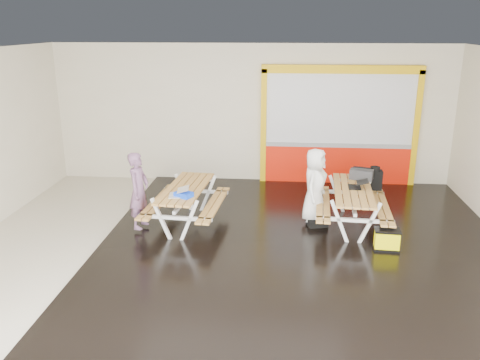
# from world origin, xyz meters

# --- Properties ---
(room) EXTENTS (10.02, 8.02, 3.52)m
(room) POSITION_xyz_m (0.00, 0.00, 1.75)
(room) COLOR beige
(room) RESTS_ON ground
(deck) EXTENTS (7.50, 7.98, 0.05)m
(deck) POSITION_xyz_m (1.25, 0.00, 0.03)
(deck) COLOR black
(deck) RESTS_ON room
(kiosk) EXTENTS (3.88, 0.16, 3.00)m
(kiosk) POSITION_xyz_m (2.20, 3.93, 1.44)
(kiosk) COLOR red
(kiosk) RESTS_ON room
(picnic_table_left) EXTENTS (1.55, 2.17, 0.83)m
(picnic_table_left) POSITION_xyz_m (-1.09, 0.87, 0.63)
(picnic_table_left) COLOR #BA8642
(picnic_table_left) RESTS_ON deck
(picnic_table_right) EXTENTS (1.54, 2.17, 0.84)m
(picnic_table_right) POSITION_xyz_m (2.23, 1.04, 0.64)
(picnic_table_right) COLOR #BA8642
(picnic_table_right) RESTS_ON deck
(person_left) EXTENTS (0.44, 0.60, 1.51)m
(person_left) POSITION_xyz_m (-1.93, 0.49, 0.86)
(person_left) COLOR #6E4A6A
(person_left) RESTS_ON deck
(person_right) EXTENTS (0.69, 0.84, 1.49)m
(person_right) POSITION_xyz_m (1.48, 1.12, 0.87)
(person_right) COLOR white
(person_right) RESTS_ON deck
(laptop_left) EXTENTS (0.42, 0.39, 0.16)m
(laptop_left) POSITION_xyz_m (-1.13, 0.36, 0.88)
(laptop_left) COLOR silver
(laptop_left) RESTS_ON picnic_table_left
(laptop_right) EXTENTS (0.39, 0.35, 0.16)m
(laptop_right) POSITION_xyz_m (2.32, 1.13, 0.88)
(laptop_right) COLOR black
(laptop_right) RESTS_ON picnic_table_right
(blue_pouch) EXTENTS (0.39, 0.35, 0.09)m
(blue_pouch) POSITION_xyz_m (-1.01, 0.30, 0.87)
(blue_pouch) COLOR blue
(blue_pouch) RESTS_ON picnic_table_left
(toolbox) EXTENTS (0.51, 0.36, 0.27)m
(toolbox) POSITION_xyz_m (2.48, 1.70, 0.94)
(toolbox) COLOR black
(toolbox) RESTS_ON picnic_table_right
(backpack) EXTENTS (0.32, 0.21, 0.54)m
(backpack) POSITION_xyz_m (2.81, 2.00, 0.75)
(backpack) COLOR black
(backpack) RESTS_ON picnic_table_right
(dark_case) EXTENTS (0.45, 0.38, 0.14)m
(dark_case) POSITION_xyz_m (1.56, 0.99, 0.12)
(dark_case) COLOR black
(dark_case) RESTS_ON deck
(fluke_bag) EXTENTS (0.47, 0.32, 0.39)m
(fluke_bag) POSITION_xyz_m (2.73, -0.02, 0.24)
(fluke_bag) COLOR black
(fluke_bag) RESTS_ON deck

